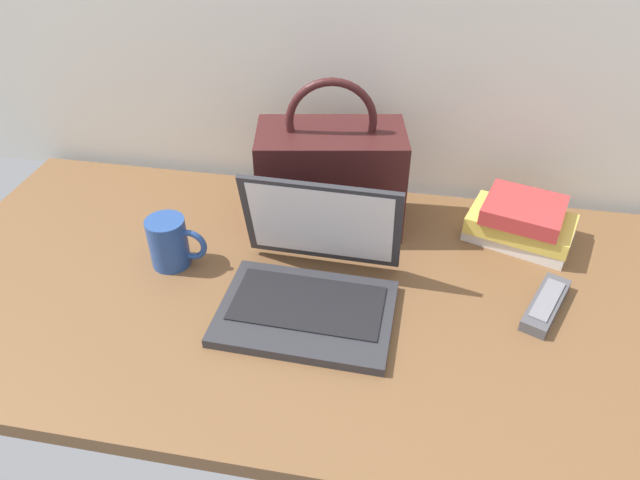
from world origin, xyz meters
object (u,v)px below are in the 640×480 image
at_px(coffee_mug, 170,242).
at_px(book_stack, 521,223).
at_px(remote_control_near, 546,304).
at_px(handbag, 331,177).
at_px(laptop, 311,281).

xyz_separation_m(coffee_mug, book_stack, (0.69, 0.20, -0.01)).
bearing_deg(book_stack, remote_control_near, -81.11).
bearing_deg(coffee_mug, handbag, 34.82).
relative_size(remote_control_near, book_stack, 0.70).
height_order(laptop, coffee_mug, laptop).
bearing_deg(remote_control_near, laptop, -173.05).
bearing_deg(handbag, remote_control_near, -25.06).
height_order(laptop, book_stack, laptop).
distance_m(coffee_mug, remote_control_near, 0.72).
height_order(laptop, remote_control_near, laptop).
relative_size(remote_control_near, handbag, 0.50).
distance_m(handbag, book_stack, 0.41).
bearing_deg(handbag, laptop, -88.18).
relative_size(laptop, coffee_mug, 2.68).
distance_m(laptop, coffee_mug, 0.30).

